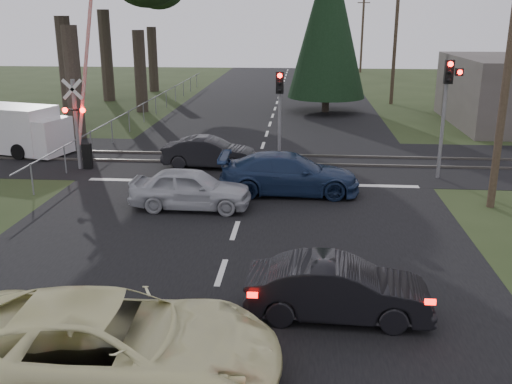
# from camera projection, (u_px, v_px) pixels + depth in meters

# --- Properties ---
(ground) EXTENTS (120.00, 120.00, 0.00)m
(ground) POSITION_uv_depth(u_px,v_px,m) (221.00, 273.00, 14.59)
(ground) COLOR #273417
(ground) RESTS_ON ground
(road) EXTENTS (14.00, 100.00, 0.01)m
(road) POSITION_uv_depth(u_px,v_px,m) (255.00, 171.00, 24.11)
(road) COLOR black
(road) RESTS_ON ground
(rail_corridor) EXTENTS (120.00, 8.00, 0.01)m
(rail_corridor) POSITION_uv_depth(u_px,v_px,m) (258.00, 160.00, 26.01)
(rail_corridor) COLOR black
(rail_corridor) RESTS_ON ground
(stop_line) EXTENTS (13.00, 0.35, 0.00)m
(stop_line) POSITION_uv_depth(u_px,v_px,m) (251.00, 183.00, 22.40)
(stop_line) COLOR silver
(stop_line) RESTS_ON ground
(rail_near) EXTENTS (120.00, 0.12, 0.10)m
(rail_near) POSITION_uv_depth(u_px,v_px,m) (257.00, 163.00, 25.24)
(rail_near) COLOR #59544C
(rail_near) RESTS_ON ground
(rail_far) EXTENTS (120.00, 0.12, 0.10)m
(rail_far) POSITION_uv_depth(u_px,v_px,m) (260.00, 155.00, 26.76)
(rail_far) COLOR #59544C
(rail_far) RESTS_ON ground
(crossing_signal) EXTENTS (1.62, 0.38, 6.96)m
(crossing_signal) POSITION_uv_depth(u_px,v_px,m) (81.00, 121.00, 23.88)
(crossing_signal) COLOR slate
(crossing_signal) RESTS_ON ground
(traffic_signal_right) EXTENTS (0.68, 0.48, 4.70)m
(traffic_signal_right) POSITION_uv_depth(u_px,v_px,m) (447.00, 96.00, 22.03)
(traffic_signal_right) COLOR slate
(traffic_signal_right) RESTS_ON ground
(traffic_signal_center) EXTENTS (0.32, 0.48, 4.10)m
(traffic_signal_center) POSITION_uv_depth(u_px,v_px,m) (280.00, 103.00, 23.85)
(traffic_signal_center) COLOR slate
(traffic_signal_center) RESTS_ON ground
(utility_pole_near) EXTENTS (1.80, 0.26, 9.00)m
(utility_pole_near) POSITION_uv_depth(u_px,v_px,m) (508.00, 67.00, 18.23)
(utility_pole_near) COLOR #4C3D2D
(utility_pole_near) RESTS_ON ground
(utility_pole_mid) EXTENTS (1.80, 0.26, 9.00)m
(utility_pole_mid) POSITION_uv_depth(u_px,v_px,m) (395.00, 38.00, 41.08)
(utility_pole_mid) COLOR #4C3D2D
(utility_pole_mid) RESTS_ON ground
(utility_pole_far) EXTENTS (1.80, 0.26, 9.00)m
(utility_pole_far) POSITION_uv_depth(u_px,v_px,m) (362.00, 30.00, 64.88)
(utility_pole_far) COLOR #4C3D2D
(utility_pole_far) RESTS_ON ground
(conifer_tree) EXTENTS (5.20, 5.20, 11.00)m
(conifer_tree) POSITION_uv_depth(u_px,v_px,m) (328.00, 21.00, 37.29)
(conifer_tree) COLOR #473D33
(conifer_tree) RESTS_ON ground
(fence_left) EXTENTS (0.10, 36.00, 1.20)m
(fence_left) POSITION_uv_depth(u_px,v_px,m) (150.00, 118.00, 36.63)
(fence_left) COLOR slate
(fence_left) RESTS_ON ground
(cream_coupe) EXTENTS (6.20, 3.11, 1.69)m
(cream_coupe) POSITION_uv_depth(u_px,v_px,m) (107.00, 346.00, 9.83)
(cream_coupe) COLOR beige
(cream_coupe) RESTS_ON ground
(dark_hatchback) EXTENTS (4.02, 1.52, 1.31)m
(dark_hatchback) POSITION_uv_depth(u_px,v_px,m) (338.00, 289.00, 12.28)
(dark_hatchback) COLOR black
(dark_hatchback) RESTS_ON ground
(silver_car) EXTENTS (4.12, 1.73, 1.39)m
(silver_car) POSITION_uv_depth(u_px,v_px,m) (191.00, 189.00, 19.28)
(silver_car) COLOR #ADB0B6
(silver_car) RESTS_ON ground
(blue_sedan) EXTENTS (5.17, 2.19, 1.49)m
(blue_sedan) POSITION_uv_depth(u_px,v_px,m) (289.00, 174.00, 20.92)
(blue_sedan) COLOR #19294B
(blue_sedan) RESTS_ON ground
(dark_car_far) EXTENTS (4.03, 1.58, 1.31)m
(dark_car_far) POSITION_uv_depth(u_px,v_px,m) (209.00, 153.00, 24.53)
(dark_car_far) COLOR black
(dark_car_far) RESTS_ON ground
(white_van) EXTENTS (6.10, 3.49, 2.26)m
(white_van) POSITION_uv_depth(u_px,v_px,m) (11.00, 129.00, 27.01)
(white_van) COLOR white
(white_van) RESTS_ON ground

